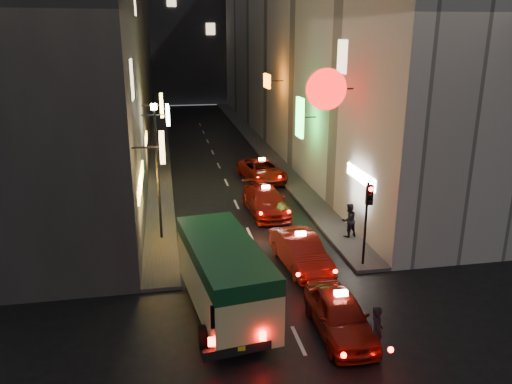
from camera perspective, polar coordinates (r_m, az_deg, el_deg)
building_left at (r=43.32m, az=-16.78°, el=16.51°), size 7.51×52.00×18.00m
building_right at (r=44.70m, az=5.02°, el=17.16°), size 8.27×52.00×18.00m
building_far at (r=75.24m, az=-8.04°, el=18.69°), size 30.00×10.00×22.00m
sidewalk_left at (r=44.08m, az=-10.91°, el=5.22°), size 1.50×52.00×0.15m
sidewalk_right at (r=44.80m, az=0.06°, el=5.73°), size 1.50×52.00×0.15m
minibus at (r=17.08m, az=-3.68°, el=-8.85°), size 2.90×6.27×2.59m
taxi_near at (r=16.58m, az=9.58°, el=-13.30°), size 2.05×4.93×1.73m
taxi_second at (r=20.75m, az=5.09°, el=-6.46°), size 2.57×5.24×1.78m
taxi_third at (r=26.83m, az=1.11°, el=-0.77°), size 2.32×5.13×1.77m
taxi_far at (r=32.96m, az=0.69°, el=2.68°), size 2.79×5.18×1.74m
pedestrian_crossing at (r=15.74m, az=13.64°, el=-14.84°), size 0.41×0.62×1.83m
pedestrian_sidewalk at (r=23.66m, az=10.57°, el=-2.94°), size 0.79×0.63×1.83m
traffic_light at (r=20.31m, az=12.68°, el=-1.67°), size 0.26×0.43×3.50m
lamp_post at (r=22.79m, az=-11.23°, el=3.24°), size 0.28×0.28×6.22m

